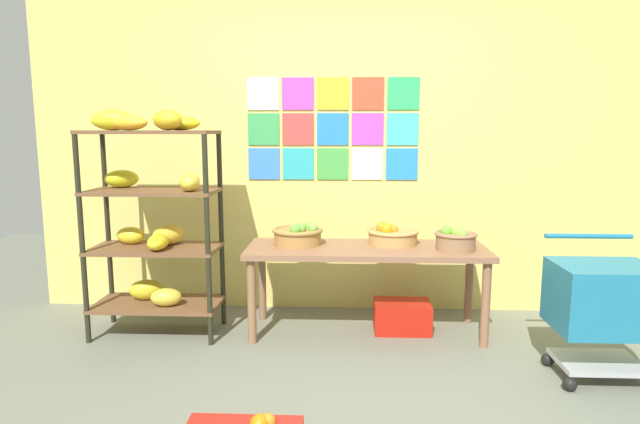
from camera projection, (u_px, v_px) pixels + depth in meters
The scene contains 9 objects.
ground at pixel (336, 412), 2.75m from camera, with size 9.30×9.30×0.00m, color slate.
back_wall_with_art at pixel (339, 133), 4.18m from camera, with size 4.91×0.07×2.88m.
banana_shelf_unit at pixel (152, 207), 3.70m from camera, with size 0.89×0.48×1.60m.
display_table at pixel (367, 257), 3.76m from camera, with size 1.70×0.59×0.63m.
fruit_basket_right at pixel (392, 235), 3.85m from camera, with size 0.38×0.38×0.16m.
fruit_basket_centre at pixel (298, 235), 3.82m from camera, with size 0.37×0.37×0.17m.
fruit_basket_back_right at pixel (455, 239), 3.65m from camera, with size 0.29×0.29×0.17m.
produce_crate_under_table at pixel (402, 316), 3.86m from camera, with size 0.41×0.28×0.22m, color red.
shopping_cart at pixel (603, 302), 3.05m from camera, with size 0.55×0.47×0.83m.
Camera 1 is at (0.03, -2.56, 1.45)m, focal length 29.59 mm.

